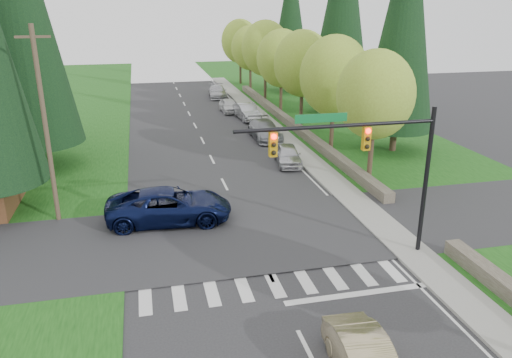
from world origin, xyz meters
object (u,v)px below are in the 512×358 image
object	(u,v)px
parked_car_d	(229,106)
parked_car_e	(218,92)
parked_car_a	(288,155)
parked_car_b	(265,130)
parked_car_c	(247,112)
suv_navy	(169,206)

from	to	relation	value
parked_car_d	parked_car_e	world-z (taller)	parked_car_e
parked_car_d	parked_car_e	distance (m)	8.72
parked_car_a	parked_car_b	bearing A→B (deg)	96.95
parked_car_b	parked_car_c	size ratio (longest dim) A/B	1.13
parked_car_c	parked_car_d	xyz separation A→B (m)	(-1.11, 3.83, -0.09)
parked_car_a	parked_car_b	world-z (taller)	parked_car_b
parked_car_b	suv_navy	bearing A→B (deg)	-120.43
suv_navy	parked_car_b	world-z (taller)	suv_navy
parked_car_b	parked_car_c	xyz separation A→B (m)	(0.09, 7.68, 0.01)
parked_car_c	parked_car_b	bearing A→B (deg)	-95.77
suv_navy	parked_car_b	xyz separation A→B (m)	(8.97, 15.27, -0.12)
suv_navy	parked_car_c	xyz separation A→B (m)	(9.06, 22.95, -0.12)
suv_navy	parked_car_e	xyz separation A→B (m)	(8.11, 35.49, -0.17)
suv_navy	parked_car_a	bearing A→B (deg)	-44.03
suv_navy	parked_car_e	size ratio (longest dim) A/B	1.30
parked_car_a	parked_car_d	xyz separation A→B (m)	(-0.91, 18.67, -0.01)
suv_navy	parked_car_d	bearing A→B (deg)	-13.01
parked_car_a	parked_car_e	xyz separation A→B (m)	(-0.76, 27.39, 0.02)
parked_car_d	parked_car_e	size ratio (longest dim) A/B	0.81
parked_car_c	parked_car_e	xyz separation A→B (m)	(-0.95, 12.54, -0.06)
suv_navy	parked_car_b	bearing A→B (deg)	-26.89
suv_navy	parked_car_c	bearing A→B (deg)	-18.01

